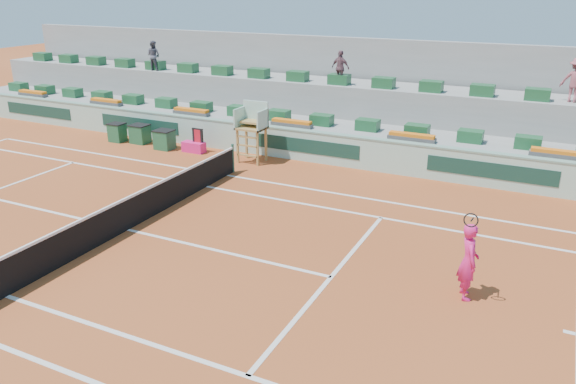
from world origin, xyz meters
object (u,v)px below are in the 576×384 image
object	(u,v)px
umpire_chair	(253,124)
tennis_player	(469,261)
drink_cooler_a	(164,140)
player_bag	(194,147)

from	to	relation	value
umpire_chair	tennis_player	world-z (taller)	umpire_chair
umpire_chair	drink_cooler_a	xyz separation A→B (m)	(-4.30, -0.16, -1.12)
tennis_player	drink_cooler_a	bearing A→B (deg)	153.69
player_bag	drink_cooler_a	distance (m)	1.43
player_bag	umpire_chair	xyz separation A→B (m)	(2.90, -0.00, 1.32)
umpire_chair	tennis_player	distance (m)	11.81
player_bag	umpire_chair	distance (m)	3.19
umpire_chair	drink_cooler_a	distance (m)	4.45
player_bag	tennis_player	world-z (taller)	tennis_player
drink_cooler_a	tennis_player	world-z (taller)	tennis_player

